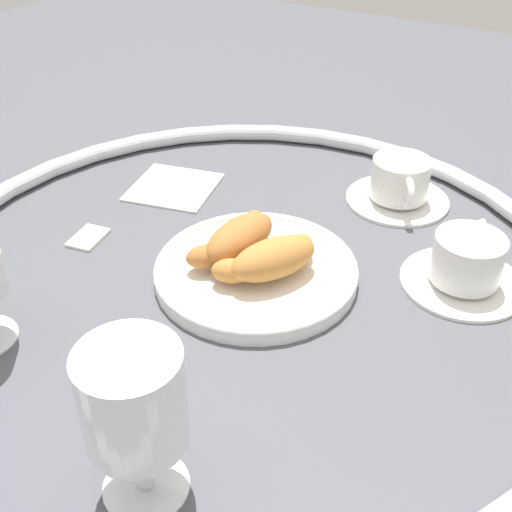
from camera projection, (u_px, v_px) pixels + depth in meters
The scene contains 10 objects.
ground_plane at pixel (242, 278), 0.73m from camera, with size 2.20×2.20×0.00m, color #4C4F56.
table_chrome_rim at pixel (242, 269), 0.72m from camera, with size 0.75×0.75×0.02m, color silver.
pastry_plate at pixel (256, 270), 0.72m from camera, with size 0.23×0.23×0.02m.
croissant_large at pixel (271, 259), 0.69m from camera, with size 0.12×0.10×0.04m.
croissant_small at pixel (238, 238), 0.73m from camera, with size 0.14×0.08×0.04m.
coffee_cup_near at pixel (400, 184), 0.85m from camera, with size 0.14×0.14×0.06m.
coffee_cup_far at pixel (466, 264), 0.71m from camera, with size 0.14×0.14×0.06m.
juice_glass_right at pixel (134, 404), 0.45m from camera, with size 0.08×0.08×0.14m.
sugar_packet at pixel (88, 236), 0.79m from camera, with size 0.05×0.03×0.01m, color white.
folded_napkin at pixel (174, 186), 0.90m from camera, with size 0.11×0.11×0.01m, color silver.
Camera 1 is at (-0.50, -0.30, 0.44)m, focal length 45.64 mm.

